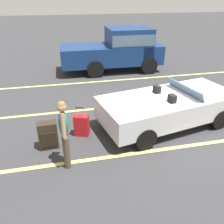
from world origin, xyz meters
The scene contains 9 objects.
ground_plane centered at (0.00, 0.00, 0.00)m, with size 80.00×80.00×0.00m, color #333335.
lot_line_near centered at (0.00, -1.21, 0.00)m, with size 18.00×0.12×0.01m, color #EAE066.
lot_line_mid centered at (0.00, 1.49, 0.00)m, with size 18.00×0.12×0.01m, color #EAE066.
lot_line_far centered at (0.00, 4.19, 0.00)m, with size 18.00×0.12×0.01m, color #EAE066.
convertible_car centered at (0.20, 0.04, 0.59)m, with size 4.40×2.53×1.24m.
suitcase_large_black centered at (-3.51, -0.45, 0.37)m, with size 0.50×0.33×0.74m.
suitcase_medium_bright centered at (-2.61, -0.04, 0.31)m, with size 0.46×0.37×0.91m.
traveler_person centered at (-3.08, -1.25, 0.93)m, with size 0.22×0.60×1.65m.
parked_pickup_truck_near centered at (-0.09, 5.73, 1.11)m, with size 5.02×2.12×2.10m.
Camera 1 is at (-2.98, -5.64, 3.63)m, focal length 36.79 mm.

